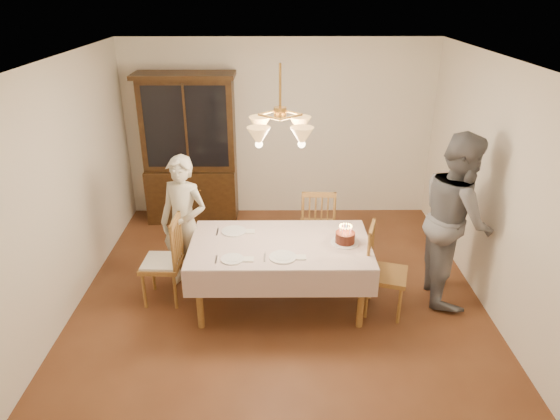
{
  "coord_description": "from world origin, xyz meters",
  "views": [
    {
      "loc": [
        -0.03,
        -4.65,
        3.25
      ],
      "look_at": [
        0.0,
        0.2,
        1.05
      ],
      "focal_mm": 32.0,
      "sensor_mm": 36.0,
      "label": 1
    }
  ],
  "objects_px": {
    "chair_far_side": "(317,228)",
    "birthday_cake": "(345,238)",
    "dining_table": "(280,249)",
    "china_hutch": "(190,152)",
    "elderly_woman": "(184,224)"
  },
  "relations": [
    {
      "from": "chair_far_side",
      "to": "birthday_cake",
      "type": "xyz_separation_m",
      "value": [
        0.2,
        -1.0,
        0.37
      ]
    },
    {
      "from": "chair_far_side",
      "to": "birthday_cake",
      "type": "height_order",
      "value": "chair_far_side"
    },
    {
      "from": "dining_table",
      "to": "china_hutch",
      "type": "height_order",
      "value": "china_hutch"
    },
    {
      "from": "dining_table",
      "to": "elderly_woman",
      "type": "xyz_separation_m",
      "value": [
        -1.08,
        0.41,
        0.11
      ]
    },
    {
      "from": "dining_table",
      "to": "chair_far_side",
      "type": "bearing_deg",
      "value": 64.14
    },
    {
      "from": "dining_table",
      "to": "chair_far_side",
      "type": "relative_size",
      "value": 1.9
    },
    {
      "from": "dining_table",
      "to": "birthday_cake",
      "type": "distance_m",
      "value": 0.7
    },
    {
      "from": "china_hutch",
      "to": "elderly_woman",
      "type": "xyz_separation_m",
      "value": [
        0.21,
        -1.85,
        -0.25
      ]
    },
    {
      "from": "birthday_cake",
      "to": "elderly_woman",
      "type": "bearing_deg",
      "value": 166.73
    },
    {
      "from": "china_hutch",
      "to": "birthday_cake",
      "type": "xyz_separation_m",
      "value": [
        1.97,
        -2.26,
        -0.22
      ]
    },
    {
      "from": "elderly_woman",
      "to": "dining_table",
      "type": "bearing_deg",
      "value": 0.5
    },
    {
      "from": "elderly_woman",
      "to": "china_hutch",
      "type": "bearing_deg",
      "value": 117.54
    },
    {
      "from": "dining_table",
      "to": "birthday_cake",
      "type": "relative_size",
      "value": 6.33
    },
    {
      "from": "chair_far_side",
      "to": "birthday_cake",
      "type": "relative_size",
      "value": 3.33
    },
    {
      "from": "chair_far_side",
      "to": "elderly_woman",
      "type": "relative_size",
      "value": 0.63
    }
  ]
}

